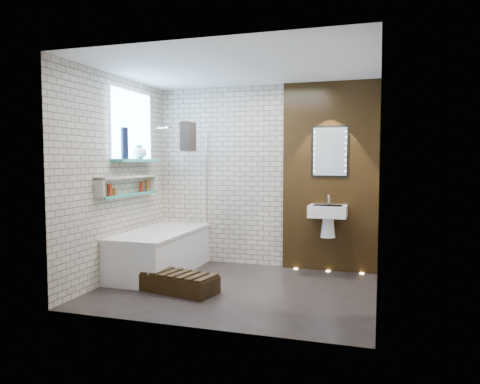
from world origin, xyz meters
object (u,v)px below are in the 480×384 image
(bath_screen, at_px, (197,178))
(led_mirror, at_px, (330,152))
(washbasin, at_px, (328,216))
(walnut_step, at_px, (179,283))
(bathtub, at_px, (161,252))

(bath_screen, xyz_separation_m, led_mirror, (1.82, 0.34, 0.37))
(bath_screen, height_order, washbasin, bath_screen)
(washbasin, distance_m, walnut_step, 2.18)
(bathtub, height_order, walnut_step, bathtub)
(bathtub, height_order, washbasin, washbasin)
(washbasin, xyz_separation_m, led_mirror, (0.00, 0.16, 0.86))
(bathtub, xyz_separation_m, walnut_step, (0.62, -0.75, -0.19))
(bath_screen, relative_size, led_mirror, 2.00)
(bath_screen, relative_size, washbasin, 2.41)
(bathtub, relative_size, led_mirror, 2.49)
(bathtub, bearing_deg, led_mirror, 19.78)
(bathtub, height_order, bath_screen, bath_screen)
(bath_screen, bearing_deg, washbasin, 5.78)
(bathtub, bearing_deg, walnut_step, -50.20)
(washbasin, xyz_separation_m, walnut_step, (-1.55, -1.37, -0.69))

